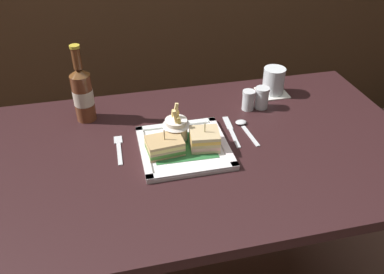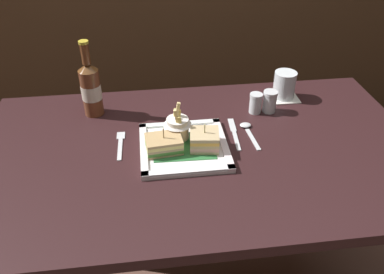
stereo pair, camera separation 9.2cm
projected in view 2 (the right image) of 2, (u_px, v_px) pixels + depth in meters
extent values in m
cube|color=black|center=(200.00, 152.00, 1.15)|extent=(1.28, 0.75, 0.03)
cylinder|color=black|center=(44.00, 193.00, 1.54)|extent=(0.07, 0.07, 0.69)
cylinder|color=black|center=(322.00, 169.00, 1.66)|extent=(0.07, 0.07, 0.69)
cube|color=white|center=(184.00, 148.00, 1.13)|extent=(0.25, 0.25, 0.01)
cube|color=#2A6B35|center=(184.00, 146.00, 1.13)|extent=(0.18, 0.14, 0.00)
cube|color=white|center=(189.00, 171.00, 1.04)|extent=(0.25, 0.02, 0.01)
cube|color=white|center=(180.00, 124.00, 1.22)|extent=(0.25, 0.02, 0.01)
cube|color=white|center=(144.00, 148.00, 1.12)|extent=(0.02, 0.25, 0.01)
cube|color=white|center=(223.00, 142.00, 1.14)|extent=(0.02, 0.25, 0.01)
cube|color=tan|center=(164.00, 149.00, 1.11)|extent=(0.10, 0.08, 0.01)
cube|color=#4E8638|center=(164.00, 147.00, 1.11)|extent=(0.10, 0.08, 0.01)
cube|color=tan|center=(164.00, 144.00, 1.10)|extent=(0.10, 0.08, 0.01)
cube|color=#F2DA7E|center=(164.00, 141.00, 1.10)|extent=(0.10, 0.08, 0.01)
cube|color=tan|center=(164.00, 139.00, 1.09)|extent=(0.10, 0.08, 0.01)
cylinder|color=tan|center=(164.00, 140.00, 1.09)|extent=(0.00, 0.00, 0.07)
cube|color=tan|center=(204.00, 146.00, 1.12)|extent=(0.09, 0.09, 0.01)
cube|color=#E8A194|center=(204.00, 143.00, 1.12)|extent=(0.09, 0.09, 0.01)
cube|color=tan|center=(204.00, 140.00, 1.11)|extent=(0.09, 0.09, 0.01)
cube|color=#EFB248|center=(204.00, 137.00, 1.11)|extent=(0.09, 0.09, 0.01)
cube|color=tan|center=(204.00, 134.00, 1.10)|extent=(0.09, 0.09, 0.01)
cylinder|color=tan|center=(204.00, 136.00, 1.10)|extent=(0.00, 0.00, 0.08)
cylinder|color=silver|center=(178.00, 128.00, 1.15)|extent=(0.06, 0.06, 0.06)
cone|color=white|center=(177.00, 120.00, 1.13)|extent=(0.08, 0.08, 0.03)
cube|color=#F9D688|center=(177.00, 114.00, 1.13)|extent=(0.02, 0.01, 0.08)
cube|color=#F7D181|center=(177.00, 120.00, 1.11)|extent=(0.02, 0.01, 0.07)
cube|color=#E2C371|center=(175.00, 117.00, 1.14)|extent=(0.01, 0.01, 0.05)
cube|color=#DAC064|center=(180.00, 124.00, 1.11)|extent=(0.02, 0.01, 0.05)
cube|color=#DDB951|center=(179.00, 118.00, 1.14)|extent=(0.01, 0.01, 0.05)
cylinder|color=brown|center=(92.00, 93.00, 1.25)|extent=(0.06, 0.06, 0.15)
cone|color=brown|center=(87.00, 67.00, 1.20)|extent=(0.06, 0.06, 0.02)
cylinder|color=brown|center=(85.00, 54.00, 1.18)|extent=(0.03, 0.03, 0.06)
cylinder|color=gold|center=(83.00, 42.00, 1.16)|extent=(0.03, 0.03, 0.01)
cylinder|color=beige|center=(91.00, 92.00, 1.25)|extent=(0.06, 0.06, 0.05)
cube|color=silver|center=(283.00, 97.00, 1.38)|extent=(0.10, 0.10, 0.00)
cylinder|color=silver|center=(284.00, 85.00, 1.36)|extent=(0.08, 0.08, 0.09)
cylinder|color=silver|center=(284.00, 91.00, 1.37)|extent=(0.07, 0.07, 0.05)
cube|color=silver|center=(120.00, 149.00, 1.13)|extent=(0.01, 0.10, 0.00)
cube|color=silver|center=(121.00, 136.00, 1.19)|extent=(0.02, 0.04, 0.00)
cube|color=silver|center=(236.00, 141.00, 1.17)|extent=(0.02, 0.10, 0.00)
cube|color=silver|center=(232.00, 125.00, 1.24)|extent=(0.02, 0.07, 0.00)
cube|color=silver|center=(253.00, 139.00, 1.17)|extent=(0.02, 0.11, 0.00)
ellipsoid|color=silver|center=(245.00, 125.00, 1.23)|extent=(0.04, 0.03, 0.01)
cylinder|color=silver|center=(255.00, 105.00, 1.29)|extent=(0.04, 0.04, 0.06)
cylinder|color=white|center=(255.00, 108.00, 1.29)|extent=(0.03, 0.03, 0.03)
cylinder|color=silver|center=(256.00, 95.00, 1.27)|extent=(0.04, 0.04, 0.01)
cylinder|color=silver|center=(269.00, 103.00, 1.29)|extent=(0.04, 0.04, 0.06)
cylinder|color=#323228|center=(269.00, 106.00, 1.30)|extent=(0.04, 0.04, 0.03)
cylinder|color=silver|center=(271.00, 93.00, 1.27)|extent=(0.05, 0.05, 0.01)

